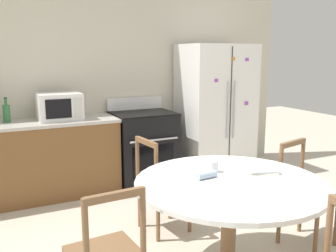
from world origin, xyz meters
TOP-DOWN VIEW (x-y plane):
  - back_wall at (0.00, 2.65)m, footprint 5.20×0.10m
  - kitchen_counter at (-1.15, 2.29)m, footprint 2.12×0.64m
  - refrigerator at (1.36, 2.22)m, footprint 0.95×0.74m
  - oven_range at (0.30, 2.26)m, footprint 0.76×0.68m
  - microwave at (-0.73, 2.29)m, footprint 0.48×0.39m
  - counter_bottle at (-1.29, 2.38)m, footprint 0.08×0.08m
  - dining_table at (0.03, -0.02)m, footprint 1.36×1.36m
  - dining_chair_far at (-0.08, 0.91)m, footprint 0.46×0.46m
  - dining_chair_right at (0.94, 0.13)m, footprint 0.51×0.51m
  - candle_glass at (0.03, 0.20)m, footprint 0.08×0.08m
  - folded_napkin at (-0.10, 0.10)m, footprint 0.16×0.07m
  - mail_stack at (0.40, 0.10)m, footprint 0.34×0.37m

SIDE VIEW (x-z plane):
  - dining_chair_far at x=-0.08m, z-range -0.02..0.89m
  - dining_chair_right at x=0.94m, z-range -0.02..0.89m
  - kitchen_counter at x=-1.15m, z-range 0.00..0.90m
  - oven_range at x=0.30m, z-range -0.07..1.01m
  - dining_table at x=0.03m, z-range 0.26..1.02m
  - mail_stack at x=0.40m, z-range 0.76..0.79m
  - folded_napkin at x=-0.10m, z-range 0.76..0.82m
  - candle_glass at x=0.03m, z-range 0.76..0.84m
  - refrigerator at x=1.36m, z-range 0.00..1.78m
  - counter_bottle at x=-1.29m, z-range 0.87..1.14m
  - microwave at x=-0.73m, z-range 0.90..1.21m
  - back_wall at x=0.00m, z-range 0.00..2.60m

